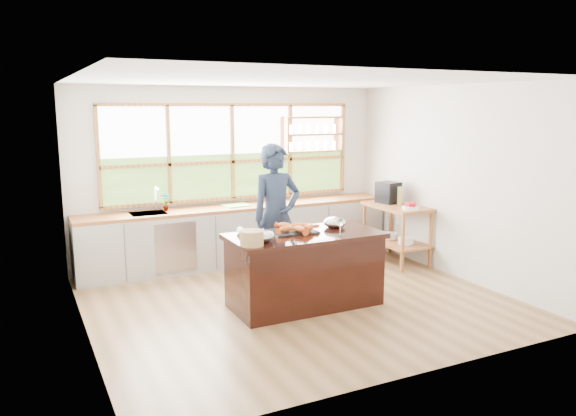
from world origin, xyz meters
TOP-DOWN VIEW (x-y plane):
  - ground_plane at (0.00, 0.00)m, footprint 5.00×5.00m
  - room_shell at (0.02, 0.51)m, footprint 5.02×4.52m
  - back_counter at (-0.02, 1.94)m, footprint 4.90×0.63m
  - right_shelf_unit at (2.19, 0.89)m, footprint 0.62×1.10m
  - island at (0.00, -0.20)m, footprint 1.85×0.90m
  - cook at (-0.01, 0.60)m, footprint 0.74×0.51m
  - potted_plant at (-1.13, 2.00)m, footprint 0.16×0.12m
  - cutting_board at (-0.05, 1.94)m, footprint 0.43×0.35m
  - espresso_machine at (2.19, 1.14)m, footprint 0.35×0.36m
  - wine_bottle at (2.24, 0.91)m, footprint 0.09×0.09m
  - fruit_bowl at (2.14, 0.51)m, footprint 0.25×0.25m
  - slate_board at (-0.09, -0.06)m, footprint 0.57×0.43m
  - lobster_pile at (-0.07, -0.09)m, footprint 0.52×0.48m
  - mixing_bowl_left at (-0.63, -0.33)m, footprint 0.31×0.31m
  - mixing_bowl_right at (0.50, -0.05)m, footprint 0.29×0.29m
  - wine_glass at (0.30, -0.51)m, footprint 0.08×0.08m
  - wicker_basket at (-0.80, -0.46)m, footprint 0.26×0.26m
  - parchment_roll at (-0.71, 0.03)m, footprint 0.13×0.31m

SIDE VIEW (x-z plane):
  - ground_plane at x=0.00m, z-range 0.00..0.00m
  - island at x=0.00m, z-range 0.00..0.90m
  - back_counter at x=-0.02m, z-range 0.00..0.90m
  - right_shelf_unit at x=2.19m, z-range 0.15..1.05m
  - cutting_board at x=-0.05m, z-range 0.90..0.91m
  - slate_board at x=-0.09m, z-range 0.90..0.92m
  - parchment_roll at x=-0.71m, z-range 0.90..0.98m
  - fruit_bowl at x=2.14m, z-range 0.89..1.00m
  - lobster_pile at x=-0.07m, z-range 0.92..1.00m
  - mixing_bowl_right at x=0.50m, z-range 0.89..1.03m
  - cook at x=-0.01m, z-range 0.00..1.93m
  - mixing_bowl_left at x=-0.63m, z-range 0.89..1.04m
  - wicker_basket at x=-0.80m, z-range 0.90..1.07m
  - potted_plant at x=-1.13m, z-range 0.90..1.17m
  - wine_bottle at x=2.24m, z-range 0.90..1.18m
  - wine_glass at x=0.30m, z-range 0.95..1.17m
  - espresso_machine at x=2.19m, z-range 0.90..1.23m
  - room_shell at x=0.02m, z-range 0.40..3.11m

